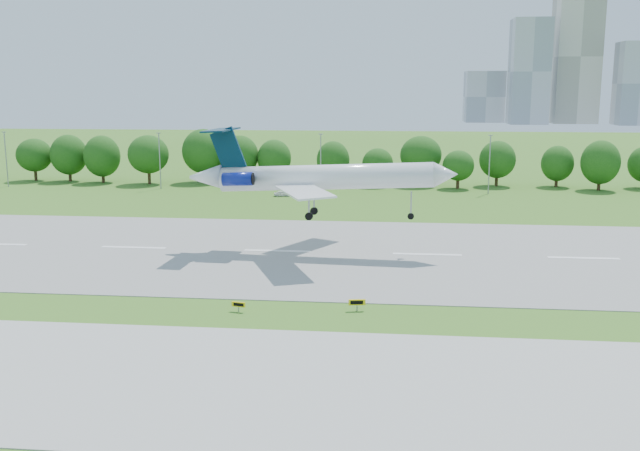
# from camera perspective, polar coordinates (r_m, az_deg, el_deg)

# --- Properties ---
(ground) EXTENTS (600.00, 600.00, 0.00)m
(ground) POSITION_cam_1_polar(r_m,az_deg,el_deg) (70.86, 9.44, -6.98)
(ground) COLOR #3A681B
(ground) RESTS_ON ground
(runway) EXTENTS (400.00, 45.00, 0.08)m
(runway) POSITION_cam_1_polar(r_m,az_deg,el_deg) (94.92, 8.57, -2.32)
(runway) COLOR gray
(runway) RESTS_ON ground
(taxiway) EXTENTS (400.00, 23.00, 0.08)m
(taxiway) POSITION_cam_1_polar(r_m,az_deg,el_deg) (54.04, 10.58, -12.81)
(taxiway) COLOR #ADADA8
(taxiway) RESTS_ON ground
(tree_line) EXTENTS (288.40, 8.40, 10.40)m
(tree_line) POSITION_cam_1_polar(r_m,az_deg,el_deg) (160.13, 7.60, 5.32)
(tree_line) COLOR #382314
(tree_line) RESTS_ON ground
(light_poles) EXTENTS (175.90, 0.25, 12.19)m
(light_poles) POSITION_cam_1_polar(r_m,az_deg,el_deg) (150.11, 6.74, 5.03)
(light_poles) COLOR gray
(light_poles) RESTS_ON ground
(skyline) EXTENTS (127.00, 52.00, 80.00)m
(skyline) POSITION_cam_1_polar(r_m,az_deg,el_deg) (469.84, 19.23, 11.44)
(skyline) COLOR #B2B2B7
(skyline) RESTS_ON ground
(airliner) EXTENTS (35.74, 26.03, 11.94)m
(airliner) POSITION_cam_1_polar(r_m,az_deg,el_deg) (93.72, -0.63, 3.95)
(airliner) COLOR white
(airliner) RESTS_ON ground
(taxi_sign_left) EXTENTS (1.43, 0.45, 1.00)m
(taxi_sign_left) POSITION_cam_1_polar(r_m,az_deg,el_deg) (70.76, -6.54, -6.30)
(taxi_sign_left) COLOR gray
(taxi_sign_left) RESTS_ON ground
(taxi_sign_centre) EXTENTS (1.68, 0.46, 1.18)m
(taxi_sign_centre) POSITION_cam_1_polar(r_m,az_deg,el_deg) (70.62, 2.98, -6.17)
(taxi_sign_centre) COLOR gray
(taxi_sign_centre) RESTS_ON ground
(service_vehicle_a) EXTENTS (3.72, 2.41, 1.16)m
(service_vehicle_a) POSITION_cam_1_polar(r_m,az_deg,el_deg) (156.44, -6.78, 3.14)
(service_vehicle_a) COLOR white
(service_vehicle_a) RESTS_ON ground
(service_vehicle_b) EXTENTS (3.40, 1.71, 1.11)m
(service_vehicle_b) POSITION_cam_1_polar(r_m,az_deg,el_deg) (144.68, -3.06, 2.56)
(service_vehicle_b) COLOR white
(service_vehicle_b) RESTS_ON ground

